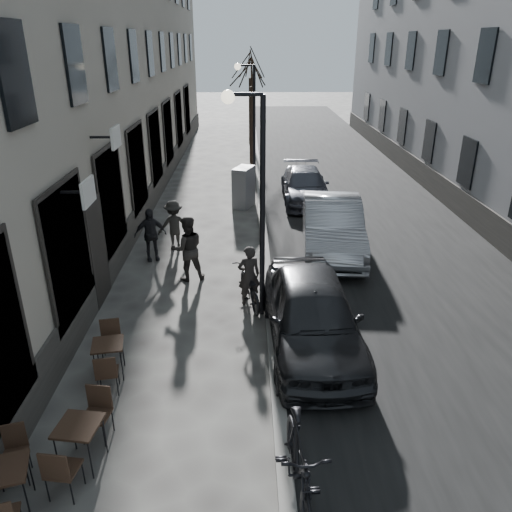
{
  "coord_description": "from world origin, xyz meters",
  "views": [
    {
      "loc": [
        -0.33,
        -4.36,
        6.0
      ],
      "look_at": [
        -0.15,
        5.29,
        1.8
      ],
      "focal_mm": 35.0,
      "sensor_mm": 36.0,
      "label": 1
    }
  ],
  "objects_px": {
    "moped": "(299,468)",
    "bistro_set_c": "(109,356)",
    "tree_near": "(251,70)",
    "pedestrian_near": "(188,249)",
    "bicycle": "(249,286)",
    "car_far": "(305,186)",
    "streetlamp_far": "(250,111)",
    "tree_far": "(250,64)",
    "utility_cabinet": "(244,187)",
    "pedestrian_far": "(150,235)",
    "car_mid": "(332,226)",
    "streetlamp_near": "(255,184)",
    "pedestrian_mid": "(174,225)",
    "bistro_set_b": "(81,440)",
    "bistro_set_a": "(8,485)",
    "car_near": "(312,314)"
  },
  "relations": [
    {
      "from": "moped",
      "to": "bistro_set_c",
      "type": "bearing_deg",
      "value": 135.02
    },
    {
      "from": "tree_near",
      "to": "pedestrian_near",
      "type": "relative_size",
      "value": 3.19
    },
    {
      "from": "bistro_set_c",
      "to": "moped",
      "type": "bearing_deg",
      "value": -52.37
    },
    {
      "from": "bicycle",
      "to": "car_far",
      "type": "distance_m",
      "value": 8.77
    },
    {
      "from": "streetlamp_far",
      "to": "pedestrian_near",
      "type": "relative_size",
      "value": 2.85
    },
    {
      "from": "tree_far",
      "to": "pedestrian_near",
      "type": "distance_m",
      "value": 19.55
    },
    {
      "from": "utility_cabinet",
      "to": "pedestrian_far",
      "type": "height_order",
      "value": "pedestrian_far"
    },
    {
      "from": "streetlamp_far",
      "to": "car_mid",
      "type": "bearing_deg",
      "value": -73.55
    },
    {
      "from": "streetlamp_near",
      "to": "pedestrian_mid",
      "type": "height_order",
      "value": "streetlamp_near"
    },
    {
      "from": "bistro_set_b",
      "to": "tree_far",
      "type": "bearing_deg",
      "value": 92.3
    },
    {
      "from": "tree_far",
      "to": "bistro_set_a",
      "type": "relative_size",
      "value": 3.71
    },
    {
      "from": "bicycle",
      "to": "pedestrian_far",
      "type": "height_order",
      "value": "pedestrian_far"
    },
    {
      "from": "car_near",
      "to": "moped",
      "type": "height_order",
      "value": "car_near"
    },
    {
      "from": "streetlamp_far",
      "to": "car_far",
      "type": "xyz_separation_m",
      "value": [
        2.15,
        -3.03,
        -2.53
      ]
    },
    {
      "from": "tree_far",
      "to": "car_mid",
      "type": "bearing_deg",
      "value": -82.24
    },
    {
      "from": "tree_near",
      "to": "bistro_set_c",
      "type": "bearing_deg",
      "value": -99.53
    },
    {
      "from": "car_far",
      "to": "bicycle",
      "type": "bearing_deg",
      "value": -104.45
    },
    {
      "from": "tree_near",
      "to": "streetlamp_far",
      "type": "bearing_deg",
      "value": -91.38
    },
    {
      "from": "streetlamp_far",
      "to": "tree_near",
      "type": "height_order",
      "value": "tree_near"
    },
    {
      "from": "streetlamp_near",
      "to": "pedestrian_near",
      "type": "relative_size",
      "value": 2.85
    },
    {
      "from": "streetlamp_far",
      "to": "tree_far",
      "type": "xyz_separation_m",
      "value": [
        0.07,
        9.0,
        1.5
      ]
    },
    {
      "from": "utility_cabinet",
      "to": "car_far",
      "type": "relative_size",
      "value": 0.36
    },
    {
      "from": "bicycle",
      "to": "tree_far",
      "type": "bearing_deg",
      "value": -103.99
    },
    {
      "from": "bistro_set_b",
      "to": "car_far",
      "type": "distance_m",
      "value": 14.35
    },
    {
      "from": "pedestrian_near",
      "to": "car_near",
      "type": "distance_m",
      "value": 4.42
    },
    {
      "from": "car_near",
      "to": "car_far",
      "type": "height_order",
      "value": "car_near"
    },
    {
      "from": "bistro_set_a",
      "to": "car_near",
      "type": "xyz_separation_m",
      "value": [
        4.61,
        3.93,
        0.33
      ]
    },
    {
      "from": "bicycle",
      "to": "streetlamp_near",
      "type": "bearing_deg",
      "value": 90.94
    },
    {
      "from": "pedestrian_far",
      "to": "utility_cabinet",
      "type": "bearing_deg",
      "value": 42.92
    },
    {
      "from": "bistro_set_b",
      "to": "car_near",
      "type": "distance_m",
      "value": 4.98
    },
    {
      "from": "pedestrian_far",
      "to": "moped",
      "type": "height_order",
      "value": "pedestrian_far"
    },
    {
      "from": "streetlamp_far",
      "to": "tree_far",
      "type": "height_order",
      "value": "tree_far"
    },
    {
      "from": "pedestrian_near",
      "to": "pedestrian_mid",
      "type": "xyz_separation_m",
      "value": [
        -0.65,
        2.14,
        -0.11
      ]
    },
    {
      "from": "utility_cabinet",
      "to": "tree_near",
      "type": "bearing_deg",
      "value": 108.57
    },
    {
      "from": "streetlamp_far",
      "to": "car_near",
      "type": "distance_m",
      "value": 13.67
    },
    {
      "from": "bistro_set_c",
      "to": "car_mid",
      "type": "height_order",
      "value": "car_mid"
    },
    {
      "from": "car_far",
      "to": "streetlamp_near",
      "type": "bearing_deg",
      "value": -102.87
    },
    {
      "from": "streetlamp_near",
      "to": "pedestrian_far",
      "type": "bearing_deg",
      "value": 132.76
    },
    {
      "from": "car_mid",
      "to": "bistro_set_a",
      "type": "bearing_deg",
      "value": -117.46
    },
    {
      "from": "bistro_set_a",
      "to": "bistro_set_c",
      "type": "height_order",
      "value": "bistro_set_a"
    },
    {
      "from": "utility_cabinet",
      "to": "moped",
      "type": "relative_size",
      "value": 0.7
    },
    {
      "from": "bistro_set_a",
      "to": "moped",
      "type": "xyz_separation_m",
      "value": [
        3.96,
        0.03,
        0.21
      ]
    },
    {
      "from": "bistro_set_c",
      "to": "utility_cabinet",
      "type": "bearing_deg",
      "value": 65.96
    },
    {
      "from": "tree_near",
      "to": "car_mid",
      "type": "height_order",
      "value": "tree_near"
    },
    {
      "from": "tree_far",
      "to": "moped",
      "type": "distance_m",
      "value": 26.62
    },
    {
      "from": "streetlamp_near",
      "to": "pedestrian_mid",
      "type": "relative_size",
      "value": 3.26
    },
    {
      "from": "pedestrian_near",
      "to": "pedestrian_mid",
      "type": "distance_m",
      "value": 2.24
    },
    {
      "from": "car_mid",
      "to": "car_far",
      "type": "height_order",
      "value": "car_mid"
    },
    {
      "from": "streetlamp_near",
      "to": "car_far",
      "type": "distance_m",
      "value": 9.56
    },
    {
      "from": "car_mid",
      "to": "car_near",
      "type": "bearing_deg",
      "value": -98.22
    }
  ]
}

